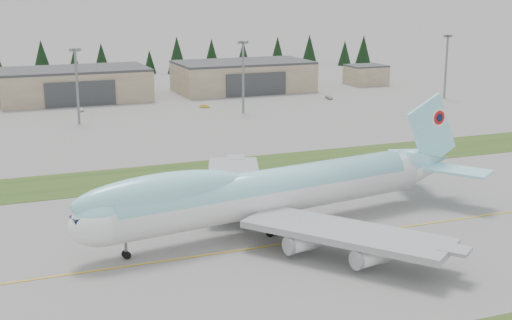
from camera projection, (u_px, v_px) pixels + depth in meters
name	position (u px, v px, depth m)	size (l,w,h in m)	color
ground	(310.00, 240.00, 108.64)	(7000.00, 7000.00, 0.00)	slate
grass_strip_far	(217.00, 170.00, 149.29)	(400.00, 18.00, 0.08)	#294A1A
taxiway_line_main	(310.00, 240.00, 108.64)	(400.00, 0.40, 0.02)	gold
boeing_747_freighter	(269.00, 191.00, 112.01)	(73.43, 62.31, 19.25)	white
hangar_center	(75.00, 84.00, 237.41)	(48.00, 26.60, 10.80)	gray
hangar_right	(243.00, 76.00, 258.71)	(48.00, 26.60, 10.80)	gray
control_shed	(366.00, 75.00, 275.13)	(14.00, 12.00, 7.60)	gray
floodlight_masts	(111.00, 68.00, 199.32)	(205.54, 5.71, 22.83)	slate
service_vehicle_a	(81.00, 111.00, 218.22)	(1.35, 3.36, 1.14)	silver
service_vehicle_b	(205.00, 108.00, 224.44)	(1.16, 3.29, 1.08)	gold
service_vehicle_c	(329.00, 99.00, 241.47)	(1.62, 3.98, 1.15)	silver
conifer_belt	(90.00, 59.00, 297.60)	(273.88, 14.77, 16.83)	black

